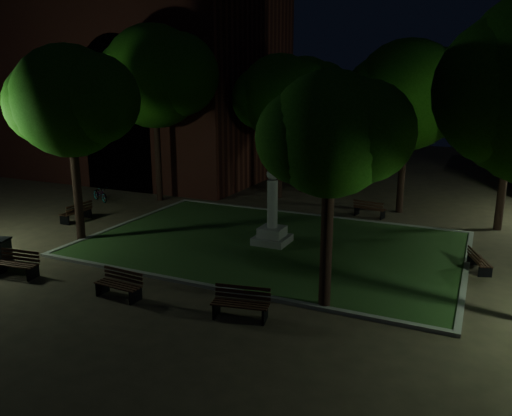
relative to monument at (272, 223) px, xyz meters
The scene contains 20 objects.
ground 2.22m from the monument, 90.00° to the right, with size 80.00×80.00×0.00m, color #463928.
lawn 0.92m from the monument, ahead, with size 15.00×10.00×0.08m, color #2B4B1E.
lawn_kerb 0.90m from the monument, ahead, with size 15.40×10.40×0.12m.
monument is the anchor object (origin of this frame).
building_main 20.77m from the monument, 143.38° to the left, with size 20.00×12.00×15.00m.
tree_west 9.58m from the monument, 159.19° to the right, with size 5.60×4.57×8.20m.
tree_north_wl 10.11m from the monument, 109.71° to the left, with size 5.84×4.77×8.26m.
tree_north_er 10.20m from the monument, 62.45° to the left, with size 6.76×5.52×8.80m.
tree_se 7.58m from the monument, 51.66° to the right, with size 4.40×3.59×7.05m.
tree_nw 11.84m from the monument, 151.89° to the left, with size 6.89×5.62×9.78m.
tree_far_north 11.83m from the monument, 102.45° to the left, with size 5.14×4.19×8.19m.
lamppost_nw 12.35m from the monument, 145.87° to the left, with size 1.18×0.28×4.33m.
bench_near_left 7.31m from the monument, 108.78° to the right, with size 1.61×0.64×0.87m.
bench_near_right 6.84m from the monument, 74.65° to the right, with size 1.75×0.88×0.92m.
bench_west_near 9.79m from the monument, 134.47° to the right, with size 1.70×0.77×0.90m.
bench_left_side 10.22m from the monument, behind, with size 0.63×1.69×0.92m.
bench_right_side 8.00m from the monument, ahead, with size 0.92×1.46×0.76m.
bench_far_side 6.78m from the monument, 66.06° to the left, with size 1.65×0.80×0.87m.
trash_bin 10.46m from the monument, 140.84° to the right, with size 0.79×0.79×1.10m.
bicycle 12.51m from the monument, 165.35° to the left, with size 0.58×1.67×0.88m, color black.
Camera 1 is at (7.78, -16.49, 6.68)m, focal length 35.00 mm.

